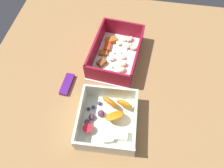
% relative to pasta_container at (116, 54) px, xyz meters
% --- Properties ---
extents(table_surface, '(0.80, 0.80, 0.02)m').
position_rel_pasta_container_xyz_m(table_surface, '(-0.10, -0.02, -0.03)').
color(table_surface, '#9E7547').
rests_on(table_surface, ground).
extents(pasta_container, '(0.22, 0.15, 0.06)m').
position_rel_pasta_container_xyz_m(pasta_container, '(0.00, 0.00, 0.00)').
color(pasta_container, white).
rests_on(pasta_container, table_surface).
extents(fruit_bowl, '(0.16, 0.15, 0.06)m').
position_rel_pasta_container_xyz_m(fruit_bowl, '(-0.21, -0.01, 0.00)').
color(fruit_bowl, silver).
rests_on(fruit_bowl, table_surface).
extents(candy_bar, '(0.07, 0.03, 0.01)m').
position_rel_pasta_container_xyz_m(candy_bar, '(-0.12, 0.12, -0.01)').
color(candy_bar, '#51197A').
rests_on(candy_bar, table_surface).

